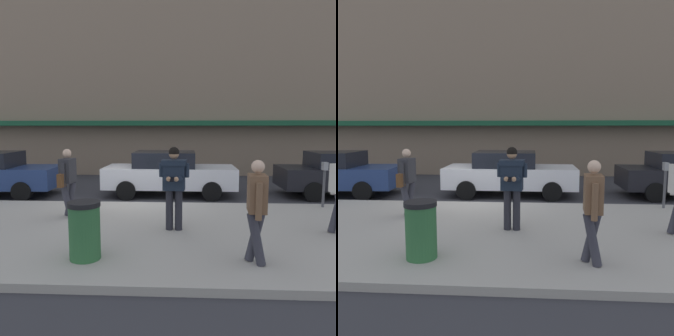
% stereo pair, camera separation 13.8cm
% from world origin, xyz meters
% --- Properties ---
extents(ground_plane, '(80.00, 80.00, 0.00)m').
position_xyz_m(ground_plane, '(0.00, 0.00, 0.00)').
color(ground_plane, '#333338').
extents(sidewalk, '(32.00, 5.30, 0.14)m').
position_xyz_m(sidewalk, '(1.00, -2.85, 0.07)').
color(sidewalk, '#A8A399').
rests_on(sidewalk, ground).
extents(curb_paint_line, '(28.00, 0.12, 0.01)m').
position_xyz_m(curb_paint_line, '(1.00, 0.05, 0.00)').
color(curb_paint_line, silver).
rests_on(curb_paint_line, ground).
extents(storefront_facade, '(28.00, 4.70, 11.69)m').
position_xyz_m(storefront_facade, '(1.00, 8.49, 5.83)').
color(storefront_facade, '#84705B').
rests_on(storefront_facade, ground).
extents(parked_sedan_mid, '(4.52, 1.96, 1.54)m').
position_xyz_m(parked_sedan_mid, '(1.13, 1.53, 0.79)').
color(parked_sedan_mid, silver).
rests_on(parked_sedan_mid, ground).
extents(man_texting_on_phone, '(0.65, 0.60, 1.81)m').
position_xyz_m(man_texting_on_phone, '(1.44, -2.88, 1.25)').
color(man_texting_on_phone, '#23232B').
rests_on(man_texting_on_phone, sidewalk).
extents(pedestrian_with_bag, '(0.36, 0.72, 1.70)m').
position_xyz_m(pedestrian_with_bag, '(-1.22, -1.94, 1.11)').
color(pedestrian_with_bag, '#33333D').
rests_on(pedestrian_with_bag, sidewalk).
extents(pedestrian_dark_coat, '(0.35, 0.60, 1.70)m').
position_xyz_m(pedestrian_dark_coat, '(2.82, -4.59, 1.11)').
color(pedestrian_dark_coat, '#33333D').
rests_on(pedestrian_dark_coat, sidewalk).
extents(parking_meter, '(0.12, 0.18, 1.27)m').
position_xyz_m(parking_meter, '(5.55, -0.60, 0.97)').
color(parking_meter, '#4C4C51').
rests_on(parking_meter, sidewalk).
extents(trash_bin, '(0.55, 0.55, 0.98)m').
position_xyz_m(trash_bin, '(-0.01, -4.54, 0.63)').
color(trash_bin, '#2D6638').
rests_on(trash_bin, sidewalk).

